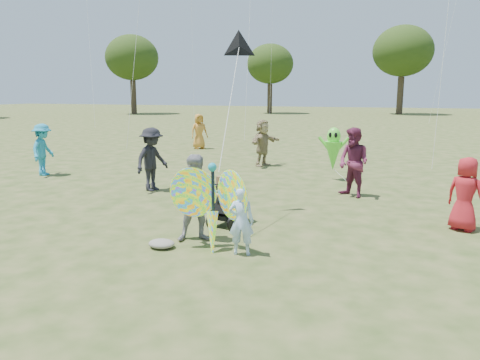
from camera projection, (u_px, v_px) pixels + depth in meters
name	position (u px, v px, depth m)	size (l,w,h in m)	color
ground	(222.00, 256.00, 8.32)	(160.00, 160.00, 0.00)	#51592B
child_girl	(241.00, 221.00, 8.30)	(0.45, 0.30, 1.24)	#B0D1F9
adult_man	(198.00, 198.00, 9.03)	(0.83, 0.65, 1.70)	gray
grey_bag	(162.00, 244.00, 8.75)	(0.50, 0.41, 0.16)	gray
crowd_a	(465.00, 194.00, 9.74)	(0.76, 0.50, 1.56)	#AE1B24
crowd_b	(152.00, 159.00, 13.64)	(1.20, 0.69, 1.86)	black
crowd_d	(263.00, 143.00, 18.17)	(1.69, 0.54, 1.82)	#96825C
crowd_e	(354.00, 163.00, 12.82)	(0.93, 0.73, 1.92)	#66223F
crowd_g	(199.00, 131.00, 23.61)	(0.86, 0.56, 1.77)	#C7822E
crowd_i	(43.00, 150.00, 16.14)	(1.16, 0.67, 1.79)	teal
jogging_stroller	(228.00, 197.00, 10.23)	(0.64, 1.11, 1.09)	black
butterfly_kite	(212.00, 206.00, 8.51)	(1.74, 0.75, 1.83)	#DB2253
delta_kite_rig	(239.00, 48.00, 10.74)	(0.89, 2.69, 2.94)	black
alien_kite	(333.00, 151.00, 15.24)	(1.12, 0.69, 1.74)	#5BED37
tree_line	(419.00, 51.00, 47.48)	(91.78, 33.60, 10.79)	#3A2D21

